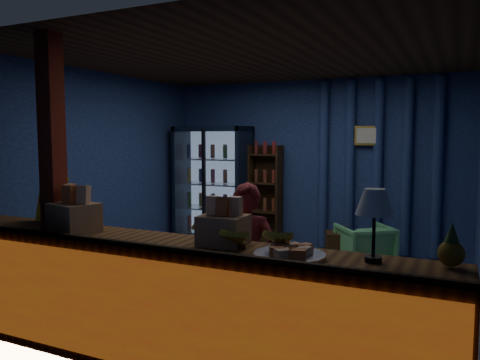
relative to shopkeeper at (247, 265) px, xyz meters
The scene contains 18 objects.
ground 1.60m from the shopkeeper, 110.81° to the left, with size 4.60×4.60×0.00m, color #515154.
room_walls 1.70m from the shopkeeper, 110.81° to the left, with size 4.60×4.60×4.60m.
counter 0.78m from the shopkeeper, 132.94° to the right, with size 4.40×0.57×0.99m.
support_post 1.77m from the shopkeeper, 160.82° to the right, with size 0.16×0.16×2.60m, color maroon.
beverage_cooler 3.88m from the shopkeeper, 122.25° to the left, with size 1.20×0.62×1.90m.
bottle_shelf 3.63m from the shopkeeper, 109.60° to the left, with size 0.50×0.28×1.60m.
curtain_folds 3.58m from the shopkeeper, 82.10° to the left, with size 1.74×0.14×2.50m.
framed_picture 3.63m from the shopkeeper, 84.46° to the left, with size 0.36×0.04×0.28m.
shopkeeper is the anchor object (origin of this frame).
green_chair 2.77m from the shopkeeper, 80.18° to the left, with size 0.63×0.65×0.59m, color #60C076.
side_table 2.84m from the shopkeeper, 86.38° to the left, with size 0.58×0.50×0.53m.
yellow_sign 1.87m from the shopkeeper, 167.17° to the right, with size 0.55×0.31×0.44m.
snack_box_left 1.49m from the shopkeeper, 156.04° to the right, with size 0.43×0.38×0.39m.
snack_box_centre 0.61m from the shopkeeper, 87.82° to the right, with size 0.34×0.29×0.35m.
pastry_tray 0.88m from the shopkeeper, 46.02° to the right, with size 0.48×0.48×0.08m.
banana_bunches 0.66m from the shopkeeper, 69.40° to the right, with size 0.80×0.31×0.18m.
table_lamp 1.35m from the shopkeeper, 23.91° to the right, with size 0.24×0.24×0.46m.
pineapple 1.64m from the shopkeeper, 15.10° to the right, with size 0.16×0.16×0.27m.
Camera 1 is at (2.08, -4.80, 1.74)m, focal length 35.00 mm.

